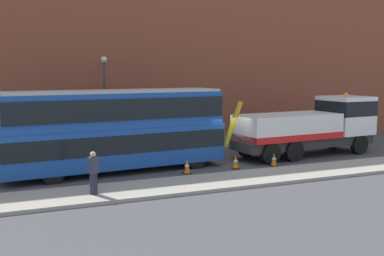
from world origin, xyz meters
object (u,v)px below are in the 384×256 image
at_px(street_lamp, 105,96).
at_px(pedestrian_onlooker, 93,173).
at_px(double_decker_bus, 116,127).
at_px(recovery_tow_truck, 311,126).
at_px(traffic_cone_near_bus, 187,167).
at_px(traffic_cone_near_truck, 274,160).
at_px(traffic_cone_midway, 235,162).

bearing_deg(street_lamp, pedestrian_onlooker, -105.41).
bearing_deg(street_lamp, double_decker_bus, -96.83).
bearing_deg(recovery_tow_truck, double_decker_bus, 175.79).
xyz_separation_m(double_decker_bus, pedestrian_onlooker, (-1.99, -4.31, -1.25)).
xyz_separation_m(double_decker_bus, traffic_cone_near_bus, (3.05, -1.75, -1.89)).
bearing_deg(recovery_tow_truck, street_lamp, 151.03).
xyz_separation_m(traffic_cone_near_truck, street_lamp, (-7.33, 7.03, 3.13)).
bearing_deg(double_decker_bus, traffic_cone_near_bus, -34.18).
bearing_deg(street_lamp, recovery_tow_truck, -24.59).
height_order(traffic_cone_midway, traffic_cone_near_truck, same).
height_order(recovery_tow_truck, pedestrian_onlooker, recovery_tow_truck).
bearing_deg(traffic_cone_near_truck, traffic_cone_midway, 172.87).
height_order(pedestrian_onlooker, traffic_cone_near_bus, pedestrian_onlooker).
xyz_separation_m(traffic_cone_near_bus, traffic_cone_midway, (2.74, 0.12, 0.00)).
height_order(traffic_cone_near_bus, traffic_cone_midway, same).
relative_size(pedestrian_onlooker, street_lamp, 0.29).
xyz_separation_m(recovery_tow_truck, pedestrian_onlooker, (-13.74, -4.34, -0.77)).
bearing_deg(traffic_cone_near_truck, street_lamp, 136.18).
relative_size(double_decker_bus, pedestrian_onlooker, 6.53).
xyz_separation_m(double_decker_bus, traffic_cone_near_truck, (7.94, -1.90, -1.89)).
bearing_deg(recovery_tow_truck, pedestrian_onlooker, -166.84).
distance_m(traffic_cone_near_truck, street_lamp, 10.63).
xyz_separation_m(traffic_cone_midway, traffic_cone_near_truck, (2.15, -0.27, 0.00)).
bearing_deg(traffic_cone_near_bus, traffic_cone_near_truck, -1.77).
relative_size(double_decker_bus, traffic_cone_near_bus, 15.51).
bearing_deg(traffic_cone_midway, traffic_cone_near_bus, -177.54).
bearing_deg(traffic_cone_near_truck, pedestrian_onlooker, -166.37).
height_order(double_decker_bus, street_lamp, street_lamp).
relative_size(traffic_cone_near_bus, street_lamp, 0.12).
relative_size(traffic_cone_near_truck, street_lamp, 0.12).
bearing_deg(double_decker_bus, traffic_cone_near_truck, -17.84).
bearing_deg(pedestrian_onlooker, double_decker_bus, 37.29).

